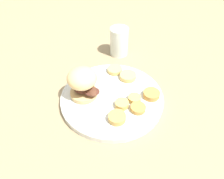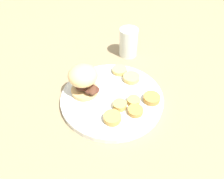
# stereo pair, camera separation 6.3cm
# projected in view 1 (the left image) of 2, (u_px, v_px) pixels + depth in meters

# --- Properties ---
(ground_plane) EXTENTS (4.00, 4.00, 0.00)m
(ground_plane) POSITION_uv_depth(u_px,v_px,m) (112.00, 100.00, 0.66)
(ground_plane) COLOR #937F5B
(dinner_plate) EXTENTS (0.31, 0.31, 0.02)m
(dinner_plate) POSITION_uv_depth(u_px,v_px,m) (112.00, 98.00, 0.65)
(dinner_plate) COLOR silver
(dinner_plate) RESTS_ON ground_plane
(sandwich) EXTENTS (0.08, 0.10, 0.09)m
(sandwich) POSITION_uv_depth(u_px,v_px,m) (83.00, 83.00, 0.62)
(sandwich) COLOR tan
(sandwich) RESTS_ON dinner_plate
(potato_round_0) EXTENTS (0.05, 0.05, 0.02)m
(potato_round_0) POSITION_uv_depth(u_px,v_px,m) (117.00, 117.00, 0.58)
(potato_round_0) COLOR tan
(potato_round_0) RESTS_ON dinner_plate
(potato_round_1) EXTENTS (0.04, 0.04, 0.01)m
(potato_round_1) POSITION_uv_depth(u_px,v_px,m) (138.00, 108.00, 0.60)
(potato_round_1) COLOR #BC8942
(potato_round_1) RESTS_ON dinner_plate
(potato_round_2) EXTENTS (0.05, 0.05, 0.02)m
(potato_round_2) POSITION_uv_depth(u_px,v_px,m) (151.00, 94.00, 0.64)
(potato_round_2) COLOR #BC8942
(potato_round_2) RESTS_ON dinner_plate
(potato_round_3) EXTENTS (0.04, 0.04, 0.01)m
(potato_round_3) POSITION_uv_depth(u_px,v_px,m) (134.00, 98.00, 0.63)
(potato_round_3) COLOR tan
(potato_round_3) RESTS_ON dinner_plate
(potato_round_4) EXTENTS (0.05, 0.05, 0.01)m
(potato_round_4) POSITION_uv_depth(u_px,v_px,m) (127.00, 76.00, 0.70)
(potato_round_4) COLOR #DBB766
(potato_round_4) RESTS_ON dinner_plate
(potato_round_5) EXTENTS (0.05, 0.05, 0.01)m
(potato_round_5) POSITION_uv_depth(u_px,v_px,m) (115.00, 70.00, 0.73)
(potato_round_5) COLOR #DBB766
(potato_round_5) RESTS_ON dinner_plate
(potato_round_6) EXTENTS (0.04, 0.04, 0.02)m
(potato_round_6) POSITION_uv_depth(u_px,v_px,m) (122.00, 104.00, 0.61)
(potato_round_6) COLOR tan
(potato_round_6) RESTS_ON dinner_plate
(drinking_glass) EXTENTS (0.07, 0.07, 0.10)m
(drinking_glass) POSITION_uv_depth(u_px,v_px,m) (119.00, 41.00, 0.80)
(drinking_glass) COLOR silver
(drinking_glass) RESTS_ON ground_plane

